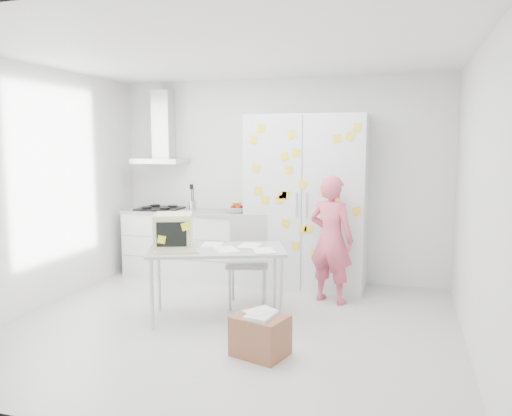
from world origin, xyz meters
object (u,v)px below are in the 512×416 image
(person, at_px, (331,239))
(desk, at_px, (189,240))
(chair, at_px, (248,254))
(cardboard_box, at_px, (260,335))

(person, relative_size, desk, 0.95)
(person, relative_size, chair, 1.45)
(person, height_order, chair, person)
(desk, bearing_deg, chair, 34.71)
(person, xyz_separation_m, cardboard_box, (-0.37, -1.67, -0.56))
(chair, height_order, cardboard_box, chair)
(cardboard_box, bearing_deg, person, 77.57)
(desk, height_order, cardboard_box, desk)
(cardboard_box, bearing_deg, desk, 144.79)
(desk, bearing_deg, person, 15.18)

